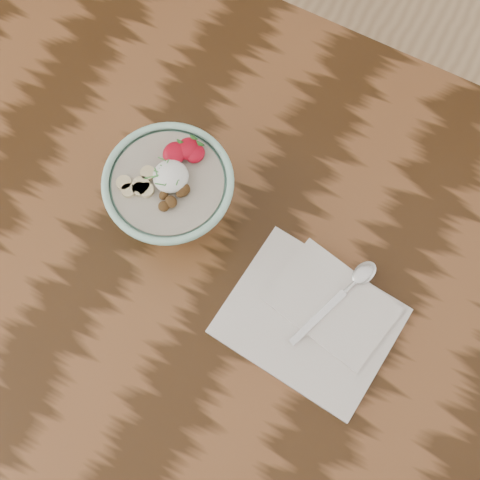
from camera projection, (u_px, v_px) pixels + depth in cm
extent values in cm
cube|color=#341E0D|center=(249.00, 261.00, 104.97)|extent=(160.00, 90.00, 4.00)
cylinder|color=#4C2D19|center=(53.00, 43.00, 161.41)|extent=(7.00, 7.00, 71.00)
cylinder|color=#A0D7C2|center=(174.00, 207.00, 105.09)|extent=(8.43, 8.43, 1.20)
torus|color=#A0D7C2|center=(168.00, 182.00, 95.76)|extent=(19.16, 19.16, 1.10)
cylinder|color=#B9AC99|center=(168.00, 183.00, 96.33)|extent=(16.25, 16.25, 1.00)
ellipsoid|color=white|center=(171.00, 176.00, 95.05)|extent=(5.15, 5.15, 2.83)
ellipsoid|color=#AB071B|center=(188.00, 149.00, 96.54)|extent=(3.28, 3.61, 1.80)
cone|color=#286623|center=(193.00, 139.00, 96.66)|extent=(1.40, 1.03, 1.52)
ellipsoid|color=#AB071B|center=(195.00, 153.00, 96.42)|extent=(2.83, 3.11, 1.55)
cone|color=#286623|center=(199.00, 145.00, 96.50)|extent=(1.40, 1.03, 1.52)
ellipsoid|color=#AB071B|center=(175.00, 153.00, 96.27)|extent=(3.38, 3.72, 1.86)
cone|color=#286623|center=(180.00, 144.00, 96.41)|extent=(1.40, 1.03, 1.52)
cylinder|color=beige|center=(146.00, 190.00, 95.03)|extent=(2.22, 2.22, 0.70)
cylinder|color=beige|center=(141.00, 185.00, 95.27)|extent=(2.56, 2.56, 0.70)
cylinder|color=beige|center=(148.00, 173.00, 95.85)|extent=(2.22, 2.22, 0.70)
cylinder|color=beige|center=(124.00, 183.00, 95.37)|extent=(2.22, 2.22, 0.70)
cylinder|color=beige|center=(139.00, 189.00, 95.07)|extent=(2.01, 2.01, 0.70)
cylinder|color=beige|center=(129.00, 191.00, 95.00)|extent=(2.03, 2.03, 0.70)
ellipsoid|color=#563719|center=(184.00, 188.00, 95.00)|extent=(1.27, 1.58, 0.89)
ellipsoid|color=#563719|center=(164.00, 195.00, 94.63)|extent=(1.47, 1.71, 1.03)
ellipsoid|color=#563719|center=(185.00, 189.00, 94.88)|extent=(2.22, 2.19, 1.31)
ellipsoid|color=#563719|center=(182.00, 192.00, 94.68)|extent=(1.98, 2.18, 1.08)
ellipsoid|color=#563719|center=(171.00, 202.00, 94.17)|extent=(2.55, 2.47, 1.01)
ellipsoid|color=#563719|center=(183.00, 191.00, 94.74)|extent=(2.46, 2.46, 1.27)
ellipsoid|color=#563719|center=(164.00, 206.00, 94.08)|extent=(2.29, 2.29, 1.23)
cylinder|color=#408E3C|center=(174.00, 182.00, 93.68)|extent=(1.19, 1.36, 0.24)
cylinder|color=#408E3C|center=(178.00, 181.00, 93.74)|extent=(0.48, 1.32, 0.23)
cylinder|color=#408E3C|center=(164.00, 167.00, 94.40)|extent=(1.31, 0.28, 0.23)
cylinder|color=#408E3C|center=(170.00, 170.00, 94.26)|extent=(0.38, 1.06, 0.22)
cylinder|color=#408E3C|center=(151.00, 177.00, 93.93)|extent=(1.49, 1.28, 0.24)
cylinder|color=#408E3C|center=(167.00, 163.00, 94.63)|extent=(0.36, 1.10, 0.22)
cylinder|color=#408E3C|center=(156.00, 172.00, 94.15)|extent=(1.16, 1.15, 0.23)
cylinder|color=#408E3C|center=(159.00, 184.00, 93.58)|extent=(1.31, 0.55, 0.23)
cylinder|color=#408E3C|center=(164.00, 167.00, 94.43)|extent=(0.98, 1.20, 0.23)
cylinder|color=#408E3C|center=(155.00, 176.00, 93.95)|extent=(0.84, 0.96, 0.22)
cylinder|color=#408E3C|center=(162.00, 159.00, 94.80)|extent=(1.28, 0.18, 0.22)
cylinder|color=#408E3C|center=(164.00, 179.00, 93.85)|extent=(1.33, 0.50, 0.23)
cylinder|color=#408E3C|center=(168.00, 182.00, 93.67)|extent=(0.51, 1.40, 0.23)
cylinder|color=#408E3C|center=(160.00, 173.00, 94.13)|extent=(1.81, 0.30, 0.24)
cube|color=silver|center=(310.00, 321.00, 99.47)|extent=(26.00, 21.79, 0.93)
cube|color=silver|center=(332.00, 304.00, 99.54)|extent=(19.79, 15.39, 0.56)
cube|color=silver|center=(318.00, 317.00, 98.43)|extent=(4.67, 10.90, 0.34)
cylinder|color=silver|center=(351.00, 285.00, 99.79)|extent=(1.60, 2.97, 0.68)
ellipsoid|color=silver|center=(364.00, 273.00, 100.27)|extent=(4.27, 5.18, 0.92)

